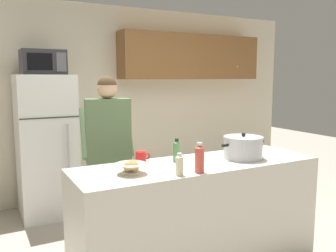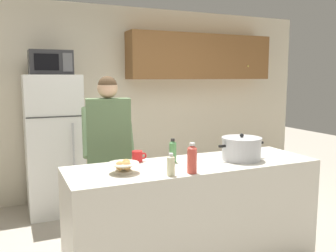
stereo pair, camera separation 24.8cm
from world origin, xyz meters
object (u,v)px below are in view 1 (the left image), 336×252
(bottle_near_edge, at_px, (200,158))
(bottle_mid_counter, at_px, (179,164))
(bottle_far_corner, at_px, (177,151))
(refrigerator, at_px, (47,146))
(cooking_pot, at_px, (243,147))
(bread_bowl, at_px, (131,167))
(person_near_pot, at_px, (108,141))
(coffee_mug, at_px, (141,157))
(microwave, at_px, (43,62))

(bottle_near_edge, bearing_deg, bottle_mid_counter, 179.19)
(bottle_near_edge, height_order, bottle_far_corner, bottle_near_edge)
(refrigerator, relative_size, cooking_pot, 3.63)
(refrigerator, xyz_separation_m, bread_bowl, (0.30, -1.91, 0.14))
(refrigerator, height_order, person_near_pot, refrigerator)
(coffee_mug, bearing_deg, microwave, 108.06)
(coffee_mug, xyz_separation_m, bread_bowl, (-0.22, -0.30, 0.00))
(coffee_mug, bearing_deg, refrigerator, 107.83)
(cooking_pot, xyz_separation_m, bread_bowl, (-1.08, -0.01, -0.05))
(refrigerator, xyz_separation_m, person_near_pot, (0.40, -1.07, 0.20))
(cooking_pot, distance_m, bottle_near_edge, 0.64)
(refrigerator, distance_m, microwave, 0.98)
(bottle_mid_counter, bearing_deg, coffee_mug, 99.13)
(person_near_pot, bearing_deg, bread_bowl, -96.97)
(refrigerator, xyz_separation_m, bottle_mid_counter, (0.60, -2.11, 0.17))
(refrigerator, relative_size, microwave, 3.48)
(bottle_near_edge, bearing_deg, bottle_far_corner, 87.91)
(person_near_pot, relative_size, bread_bowl, 7.02)
(refrigerator, relative_size, bottle_mid_counter, 9.88)
(microwave, relative_size, person_near_pot, 0.29)
(bottle_far_corner, bearing_deg, bottle_mid_counter, -116.63)
(refrigerator, bearing_deg, bottle_mid_counter, -74.21)
(refrigerator, distance_m, bottle_mid_counter, 2.20)
(person_near_pot, height_order, coffee_mug, person_near_pot)
(microwave, height_order, bottle_near_edge, microwave)
(bottle_near_edge, bearing_deg, refrigerator, 110.05)
(bread_bowl, relative_size, bottle_far_corner, 1.16)
(bread_bowl, bearing_deg, cooking_pot, 0.48)
(cooking_pot, bearing_deg, person_near_pot, 139.58)
(cooking_pot, relative_size, coffee_mug, 3.51)
(person_near_pot, relative_size, bottle_near_edge, 7.09)
(person_near_pot, xyz_separation_m, bottle_mid_counter, (0.20, -1.04, -0.03))
(cooking_pot, relative_size, bottle_far_corner, 2.26)
(bottle_near_edge, relative_size, bottle_far_corner, 1.14)
(refrigerator, distance_m, coffee_mug, 1.69)
(microwave, bearing_deg, bottle_far_corner, -65.39)
(bottle_near_edge, distance_m, bottle_far_corner, 0.38)
(microwave, bearing_deg, person_near_pot, -68.99)
(person_near_pot, bearing_deg, coffee_mug, -78.01)
(microwave, height_order, bread_bowl, microwave)
(microwave, height_order, coffee_mug, microwave)
(bread_bowl, distance_m, bottle_mid_counter, 0.36)
(person_near_pot, xyz_separation_m, bottle_far_corner, (0.38, -0.67, -0.01))
(coffee_mug, distance_m, bottle_near_edge, 0.58)
(bread_bowl, xyz_separation_m, bottle_far_corner, (0.49, 0.17, 0.05))
(cooking_pot, height_order, bottle_far_corner, cooking_pot)
(refrigerator, height_order, coffee_mug, refrigerator)
(person_near_pot, height_order, cooking_pot, person_near_pot)
(refrigerator, distance_m, person_near_pot, 1.16)
(refrigerator, height_order, bottle_far_corner, refrigerator)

